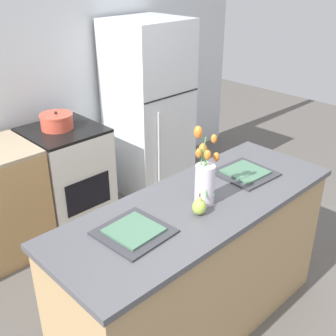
# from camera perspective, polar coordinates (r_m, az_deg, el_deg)

# --- Properties ---
(ground_plane) EXTENTS (10.00, 10.00, 0.00)m
(ground_plane) POSITION_cam_1_polar(r_m,az_deg,el_deg) (2.95, 3.61, -20.22)
(ground_plane) COLOR #59544F
(back_wall) EXTENTS (5.20, 0.08, 2.70)m
(back_wall) POSITION_cam_1_polar(r_m,az_deg,el_deg) (3.74, -19.51, 12.83)
(back_wall) COLOR silver
(back_wall) RESTS_ON ground_plane
(kitchen_island) EXTENTS (1.80, 0.66, 0.93)m
(kitchen_island) POSITION_cam_1_polar(r_m,az_deg,el_deg) (2.63, 3.90, -13.24)
(kitchen_island) COLOR tan
(kitchen_island) RESTS_ON ground_plane
(stove_range) EXTENTS (0.60, 0.61, 0.89)m
(stove_range) POSITION_cam_1_polar(r_m,az_deg,el_deg) (3.75, -13.37, -1.17)
(stove_range) COLOR silver
(stove_range) RESTS_ON ground_plane
(refrigerator) EXTENTS (0.68, 0.67, 1.67)m
(refrigerator) POSITION_cam_1_polar(r_m,az_deg,el_deg) (4.11, -2.62, 7.97)
(refrigerator) COLOR silver
(refrigerator) RESTS_ON ground_plane
(flower_vase) EXTENTS (0.15, 0.15, 0.45)m
(flower_vase) POSITION_cam_1_polar(r_m,az_deg,el_deg) (2.28, 4.99, -1.37)
(flower_vase) COLOR silver
(flower_vase) RESTS_ON kitchen_island
(pear_figurine) EXTENTS (0.08, 0.08, 0.12)m
(pear_figurine) POSITION_cam_1_polar(r_m,az_deg,el_deg) (2.22, 4.27, -5.17)
(pear_figurine) COLOR #9EBC47
(pear_figurine) RESTS_ON kitchen_island
(plate_setting_left) EXTENTS (0.34, 0.34, 0.02)m
(plate_setting_left) POSITION_cam_1_polar(r_m,az_deg,el_deg) (2.10, -4.64, -8.57)
(plate_setting_left) COLOR #333338
(plate_setting_left) RESTS_ON kitchen_island
(plate_setting_right) EXTENTS (0.34, 0.34, 0.02)m
(plate_setting_right) POSITION_cam_1_polar(r_m,az_deg,el_deg) (2.68, 10.43, -0.63)
(plate_setting_right) COLOR #333338
(plate_setting_right) RESTS_ON kitchen_island
(cooking_pot) EXTENTS (0.27, 0.27, 0.15)m
(cooking_pot) POSITION_cam_1_polar(r_m,az_deg,el_deg) (3.57, -14.84, 6.13)
(cooking_pot) COLOR #CC4C38
(cooking_pot) RESTS_ON stove_range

